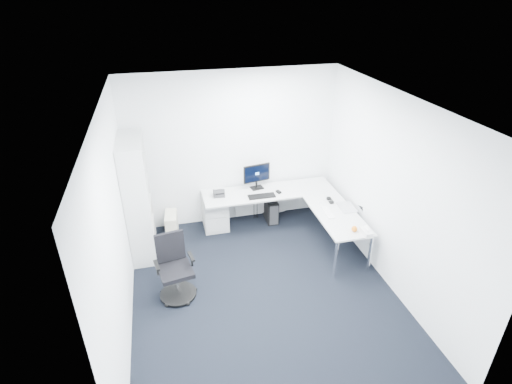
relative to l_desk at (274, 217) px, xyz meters
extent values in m
plane|color=black|center=(-0.55, -1.40, -0.33)|extent=(4.20, 4.20, 0.00)
plane|color=white|center=(-0.55, -1.40, 2.37)|extent=(4.20, 4.20, 0.00)
cube|color=white|center=(-0.55, 0.70, 1.02)|extent=(3.60, 0.02, 2.70)
cube|color=white|center=(-0.55, -3.50, 1.02)|extent=(3.60, 0.02, 2.70)
cube|color=white|center=(-2.35, -1.40, 1.02)|extent=(0.02, 4.20, 2.70)
cube|color=white|center=(1.25, -1.40, 1.02)|extent=(0.02, 4.20, 2.70)
cube|color=#B5B7B7|center=(-0.94, 0.47, -0.01)|extent=(0.42, 0.52, 0.64)
cube|color=black|center=(0.08, 0.46, -0.12)|extent=(0.20, 0.44, 0.43)
cube|color=beige|center=(-1.71, 0.40, -0.13)|extent=(0.23, 0.44, 0.40)
cube|color=silver|center=(0.27, 0.67, -0.32)|extent=(0.32, 0.12, 0.04)
cube|color=black|center=(-0.18, 0.16, 0.35)|extent=(0.46, 0.17, 0.02)
cube|color=black|center=(0.14, 0.23, 0.35)|extent=(0.09, 0.11, 0.03)
cube|color=silver|center=(0.71, -0.60, 0.34)|extent=(0.13, 0.38, 0.01)
sphere|color=orange|center=(0.87, -1.19, 0.38)|extent=(0.09, 0.09, 0.09)
cube|color=silver|center=(1.00, -1.31, 0.37)|extent=(0.11, 0.22, 0.08)
camera|label=1|loc=(-1.70, -5.57, 3.58)|focal=28.00mm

